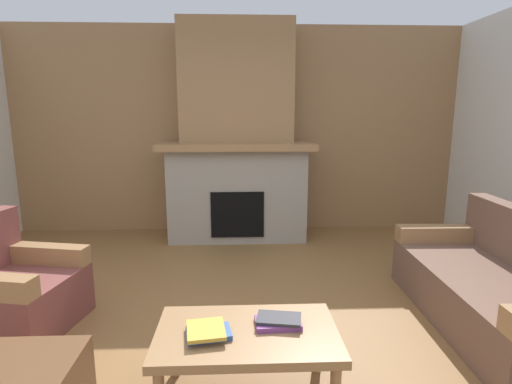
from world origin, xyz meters
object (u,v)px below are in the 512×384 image
couch (498,290)px  coffee_table (247,340)px  armchair (13,291)px  fireplace (237,147)px

couch → coffee_table: couch is taller
armchair → coffee_table: (1.73, -0.87, 0.08)m
armchair → fireplace: bearing=53.3°
coffee_table → armchair: bearing=153.3°
fireplace → couch: 3.21m
coffee_table → couch: bearing=21.3°
fireplace → couch: fireplace is taller
fireplace → coffee_table: size_ratio=2.70×
armchair → coffee_table: bearing=-26.7°
fireplace → couch: bearing=-50.3°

